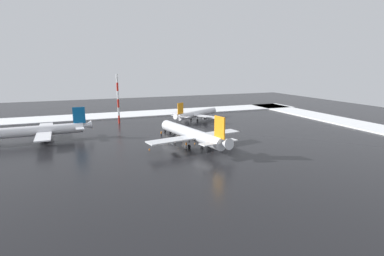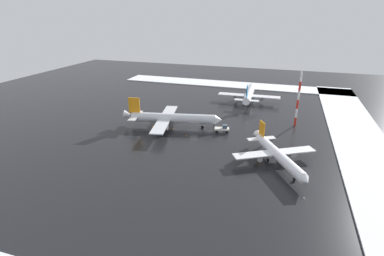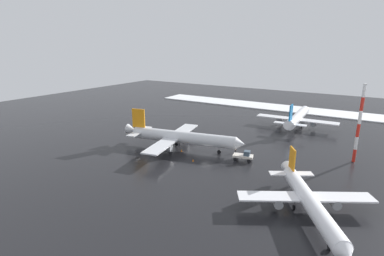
{
  "view_description": "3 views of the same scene",
  "coord_description": "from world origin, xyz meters",
  "px_view_note": "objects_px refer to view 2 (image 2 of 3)",
  "views": [
    {
      "loc": [
        29.05,
        81.61,
        21.54
      ],
      "look_at": [
        -1.62,
        2.86,
        3.73
      ],
      "focal_mm": 28.0,
      "sensor_mm": 36.0,
      "label": 1
    },
    {
      "loc": [
        -86.24,
        -26.97,
        36.5
      ],
      "look_at": [
        -3.19,
        -0.43,
        2.12
      ],
      "focal_mm": 28.0,
      "sensor_mm": 36.0,
      "label": 2
    },
    {
      "loc": [
        -61.11,
        -33.57,
        26.34
      ],
      "look_at": [
        3.95,
        6.65,
        5.11
      ],
      "focal_mm": 28.0,
      "sensor_mm": 36.0,
      "label": 3
    }
  ],
  "objects_px": {
    "pushback_tug": "(223,128)",
    "traffic_cone_wingtip_side": "(186,135)",
    "airplane_foreground_jet": "(278,154)",
    "ground_crew_near_tug": "(168,122)",
    "airplane_distant_tail": "(171,118)",
    "traffic_cone_near_nose": "(173,128)",
    "antenna_mast": "(298,100)",
    "ground_crew_beside_wing": "(214,124)",
    "traffic_cone_mid_line": "(183,115)",
    "airplane_parked_portside": "(249,94)",
    "ground_crew_mid_apron": "(153,127)"
  },
  "relations": [
    {
      "from": "airplane_parked_portside",
      "to": "antenna_mast",
      "type": "bearing_deg",
      "value": -145.55
    },
    {
      "from": "airplane_parked_portside",
      "to": "ground_crew_beside_wing",
      "type": "bearing_deg",
      "value": 166.52
    },
    {
      "from": "airplane_foreground_jet",
      "to": "airplane_distant_tail",
      "type": "bearing_deg",
      "value": -144.35
    },
    {
      "from": "airplane_distant_tail",
      "to": "traffic_cone_near_nose",
      "type": "height_order",
      "value": "airplane_distant_tail"
    },
    {
      "from": "ground_crew_near_tug",
      "to": "traffic_cone_mid_line",
      "type": "xyz_separation_m",
      "value": [
        9.54,
        -1.84,
        -0.7
      ]
    },
    {
      "from": "pushback_tug",
      "to": "traffic_cone_wingtip_side",
      "type": "height_order",
      "value": "pushback_tug"
    },
    {
      "from": "airplane_distant_tail",
      "to": "airplane_parked_portside",
      "type": "relative_size",
      "value": 1.05
    },
    {
      "from": "airplane_foreground_jet",
      "to": "ground_crew_near_tug",
      "type": "bearing_deg",
      "value": -146.16
    },
    {
      "from": "pushback_tug",
      "to": "antenna_mast",
      "type": "xyz_separation_m",
      "value": [
        12.98,
        -22.07,
        7.86
      ]
    },
    {
      "from": "ground_crew_beside_wing",
      "to": "traffic_cone_mid_line",
      "type": "distance_m",
      "value": 15.26
    },
    {
      "from": "ground_crew_mid_apron",
      "to": "ground_crew_near_tug",
      "type": "distance_m",
      "value": 7.0
    },
    {
      "from": "ground_crew_near_tug",
      "to": "traffic_cone_near_nose",
      "type": "bearing_deg",
      "value": -136.34
    },
    {
      "from": "pushback_tug",
      "to": "ground_crew_beside_wing",
      "type": "height_order",
      "value": "pushback_tug"
    },
    {
      "from": "pushback_tug",
      "to": "traffic_cone_mid_line",
      "type": "xyz_separation_m",
      "value": [
        10.81,
        17.41,
        -1.01
      ]
    },
    {
      "from": "airplane_parked_portside",
      "to": "airplane_foreground_jet",
      "type": "bearing_deg",
      "value": -167.3
    },
    {
      "from": "traffic_cone_mid_line",
      "to": "traffic_cone_wingtip_side",
      "type": "distance_m",
      "value": 18.96
    },
    {
      "from": "pushback_tug",
      "to": "airplane_parked_portside",
      "type": "bearing_deg",
      "value": 72.91
    },
    {
      "from": "ground_crew_beside_wing",
      "to": "pushback_tug",
      "type": "bearing_deg",
      "value": 136.66
    },
    {
      "from": "airplane_distant_tail",
      "to": "traffic_cone_near_nose",
      "type": "xyz_separation_m",
      "value": [
        -1.47,
        -1.33,
        -2.97
      ]
    },
    {
      "from": "airplane_distant_tail",
      "to": "traffic_cone_mid_line",
      "type": "relative_size",
      "value": 59.87
    },
    {
      "from": "antenna_mast",
      "to": "traffic_cone_mid_line",
      "type": "distance_m",
      "value": 40.52
    },
    {
      "from": "ground_crew_beside_wing",
      "to": "airplane_foreground_jet",
      "type": "bearing_deg",
      "value": 137.73
    },
    {
      "from": "airplane_parked_portside",
      "to": "pushback_tug",
      "type": "distance_m",
      "value": 38.72
    },
    {
      "from": "airplane_distant_tail",
      "to": "ground_crew_near_tug",
      "type": "height_order",
      "value": "airplane_distant_tail"
    },
    {
      "from": "antenna_mast",
      "to": "traffic_cone_wingtip_side",
      "type": "height_order",
      "value": "antenna_mast"
    },
    {
      "from": "airplane_distant_tail",
      "to": "ground_crew_beside_wing",
      "type": "height_order",
      "value": "airplane_distant_tail"
    },
    {
      "from": "antenna_mast",
      "to": "airplane_distant_tail",
      "type": "bearing_deg",
      "value": 109.49
    },
    {
      "from": "airplane_foreground_jet",
      "to": "ground_crew_mid_apron",
      "type": "bearing_deg",
      "value": -136.44
    },
    {
      "from": "ground_crew_near_tug",
      "to": "airplane_parked_portside",
      "type": "bearing_deg",
      "value": -28.02
    },
    {
      "from": "ground_crew_near_tug",
      "to": "ground_crew_beside_wing",
      "type": "height_order",
      "value": "same"
    },
    {
      "from": "ground_crew_mid_apron",
      "to": "traffic_cone_mid_line",
      "type": "xyz_separation_m",
      "value": [
        15.9,
        -4.77,
        -0.7
      ]
    },
    {
      "from": "traffic_cone_mid_line",
      "to": "pushback_tug",
      "type": "bearing_deg",
      "value": -121.83
    },
    {
      "from": "ground_crew_beside_wing",
      "to": "traffic_cone_wingtip_side",
      "type": "bearing_deg",
      "value": 60.93
    },
    {
      "from": "traffic_cone_mid_line",
      "to": "ground_crew_beside_wing",
      "type": "bearing_deg",
      "value": -117.28
    },
    {
      "from": "ground_crew_mid_apron",
      "to": "ground_crew_beside_wing",
      "type": "bearing_deg",
      "value": 168.86
    },
    {
      "from": "airplane_distant_tail",
      "to": "ground_crew_near_tug",
      "type": "relative_size",
      "value": 19.26
    },
    {
      "from": "airplane_foreground_jet",
      "to": "pushback_tug",
      "type": "distance_m",
      "value": 24.34
    },
    {
      "from": "airplane_parked_portside",
      "to": "pushback_tug",
      "type": "relative_size",
      "value": 6.3
    },
    {
      "from": "airplane_parked_portside",
      "to": "pushback_tug",
      "type": "height_order",
      "value": "airplane_parked_portside"
    },
    {
      "from": "ground_crew_near_tug",
      "to": "traffic_cone_wingtip_side",
      "type": "relative_size",
      "value": 3.11
    },
    {
      "from": "traffic_cone_mid_line",
      "to": "airplane_distant_tail",
      "type": "bearing_deg",
      "value": -179.88
    },
    {
      "from": "ground_crew_beside_wing",
      "to": "traffic_cone_wingtip_side",
      "type": "relative_size",
      "value": 3.11
    },
    {
      "from": "traffic_cone_wingtip_side",
      "to": "antenna_mast",
      "type": "bearing_deg",
      "value": -58.53
    },
    {
      "from": "pushback_tug",
      "to": "traffic_cone_near_nose",
      "type": "xyz_separation_m",
      "value": [
        -2.46,
        16.06,
        -1.01
      ]
    },
    {
      "from": "ground_crew_beside_wing",
      "to": "traffic_cone_near_nose",
      "type": "relative_size",
      "value": 3.11
    },
    {
      "from": "antenna_mast",
      "to": "traffic_cone_near_nose",
      "type": "height_order",
      "value": "antenna_mast"
    },
    {
      "from": "airplane_distant_tail",
      "to": "traffic_cone_near_nose",
      "type": "relative_size",
      "value": 59.87
    },
    {
      "from": "airplane_foreground_jet",
      "to": "antenna_mast",
      "type": "distance_m",
      "value": 30.7
    },
    {
      "from": "ground_crew_beside_wing",
      "to": "traffic_cone_near_nose",
      "type": "bearing_deg",
      "value": 28.57
    },
    {
      "from": "airplane_foreground_jet",
      "to": "ground_crew_mid_apron",
      "type": "distance_m",
      "value": 41.53
    }
  ]
}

